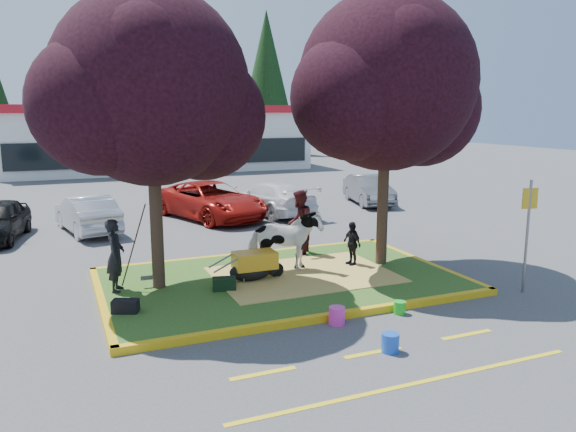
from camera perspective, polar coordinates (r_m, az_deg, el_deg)
name	(u,v)px	position (r m, az deg, el deg)	size (l,w,h in m)	color
ground	(281,284)	(13.48, -0.73, -6.89)	(90.00, 90.00, 0.00)	#424244
median_island	(281,281)	(13.46, -0.73, -6.59)	(8.00, 5.00, 0.15)	#294C18
curb_near	(330,317)	(11.24, 4.29, -10.18)	(8.30, 0.16, 0.15)	gold
curb_far	(246,255)	(15.79, -4.26, -4.00)	(8.30, 0.16, 0.15)	gold
curb_left	(102,303)	(12.59, -18.41, -8.39)	(0.16, 5.30, 0.15)	gold
curb_right	(423,263)	(15.40, 13.53, -4.66)	(0.16, 5.30, 0.15)	gold
straw_bedding	(304,275)	(13.66, 1.61, -5.98)	(4.20, 3.00, 0.01)	#CFB455
tree_purple_left	(152,96)	(12.46, -13.65, 11.72)	(5.06, 4.20, 6.51)	black
tree_purple_right	(387,90)	(14.37, 10.07, 12.48)	(5.30, 4.40, 6.82)	black
fire_lane_stripe_a	(263,373)	(9.17, -2.53, -15.69)	(1.10, 0.12, 0.01)	yellow
fire_lane_stripe_b	(373,353)	(9.96, 8.64, -13.55)	(1.10, 0.12, 0.01)	yellow
fire_lane_stripe_c	(467,335)	(11.07, 17.70, -11.41)	(1.10, 0.12, 0.01)	yellow
fire_lane_long	(415,384)	(9.07, 12.74, -16.27)	(6.00, 0.10, 0.01)	yellow
retail_building	(157,137)	(40.52, -13.19, 7.85)	(20.40, 8.40, 4.40)	silver
treeline	(124,65)	(50.02, -16.30, 14.49)	(46.58, 7.80, 14.63)	black
cow	(284,242)	(13.72, -0.41, -2.62)	(0.82, 1.81, 1.53)	white
calf	(250,271)	(13.21, -3.84, -5.61)	(1.02, 0.58, 0.44)	black
handler	(115,255)	(12.85, -17.13, -3.84)	(0.59, 0.39, 1.61)	black
visitor_a	(299,222)	(15.43, 1.15, -0.65)	(0.86, 0.67, 1.78)	#401216
visitor_b	(352,243)	(14.47, 6.51, -2.78)	(0.66, 0.28, 1.13)	black
wheelbarrow	(255,260)	(13.19, -3.35, -4.53)	(1.78, 0.60, 0.67)	black
gear_bag_dark	(125,306)	(11.64, -16.19, -8.78)	(0.50, 0.27, 0.26)	black
gear_bag_green	(224,284)	(12.60, -6.49, -6.86)	(0.51, 0.32, 0.27)	black
sign_post	(528,224)	(13.59, 23.20, -0.71)	(0.36, 0.11, 2.57)	slate
bucket_green	(400,308)	(11.75, 11.27, -9.12)	(0.25, 0.25, 0.26)	green
bucket_pink	(337,316)	(11.04, 4.99, -10.05)	(0.32, 0.32, 0.34)	#ED34AA
bucket_blue	(390,343)	(9.98, 10.34, -12.55)	(0.31, 0.31, 0.33)	blue
car_silver	(87,214)	(20.10, -19.75, 0.21)	(1.34, 3.84, 1.27)	#B0B2B8
car_red	(211,200)	(21.48, -7.84, 1.58)	(2.33, 5.06, 1.41)	maroon
car_white	(272,198)	(22.24, -1.60, 1.85)	(1.83, 4.50, 1.31)	white
car_grey	(369,190)	(24.95, 8.19, 2.66)	(1.33, 3.83, 1.26)	#55585C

